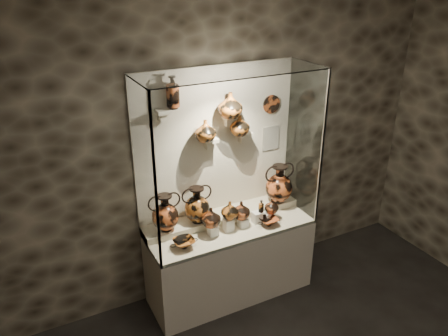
# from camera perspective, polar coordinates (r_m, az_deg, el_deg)

# --- Properties ---
(wall_back) EXTENTS (5.00, 0.02, 3.20)m
(wall_back) POSITION_cam_1_polar(r_m,az_deg,el_deg) (4.35, -1.09, 2.98)
(wall_back) COLOR #2E261C
(wall_back) RESTS_ON ground
(plinth) EXTENTS (1.70, 0.60, 0.80)m
(plinth) POSITION_cam_1_polar(r_m,az_deg,el_deg) (4.69, 0.80, -12.12)
(plinth) COLOR beige
(plinth) RESTS_ON floor
(front_tier) EXTENTS (1.68, 0.58, 0.03)m
(front_tier) POSITION_cam_1_polar(r_m,az_deg,el_deg) (4.45, 0.83, -7.82)
(front_tier) COLOR beige
(front_tier) RESTS_ON plinth
(rear_tier) EXTENTS (1.70, 0.25, 0.10)m
(rear_tier) POSITION_cam_1_polar(r_m,az_deg,el_deg) (4.57, -0.20, -6.41)
(rear_tier) COLOR beige
(rear_tier) RESTS_ON plinth
(back_panel) EXTENTS (1.70, 0.03, 1.60)m
(back_panel) POSITION_cam_1_polar(r_m,az_deg,el_deg) (4.35, -1.06, 2.96)
(back_panel) COLOR beige
(back_panel) RESTS_ON plinth
(glass_front) EXTENTS (1.70, 0.01, 1.60)m
(glass_front) POSITION_cam_1_polar(r_m,az_deg,el_deg) (3.85, 2.97, 0.01)
(glass_front) COLOR white
(glass_front) RESTS_ON plinth
(glass_left) EXTENTS (0.01, 0.60, 1.60)m
(glass_left) POSITION_cam_1_polar(r_m,az_deg,el_deg) (3.80, -10.44, -0.76)
(glass_left) COLOR white
(glass_left) RESTS_ON plinth
(glass_right) EXTENTS (0.01, 0.60, 1.60)m
(glass_right) POSITION_cam_1_polar(r_m,az_deg,el_deg) (4.52, 10.41, 3.41)
(glass_right) COLOR white
(glass_right) RESTS_ON plinth
(glass_top) EXTENTS (1.70, 0.60, 0.01)m
(glass_top) POSITION_cam_1_polar(r_m,az_deg,el_deg) (3.85, 0.98, 12.51)
(glass_top) COLOR white
(glass_top) RESTS_ON back_panel
(frame_post_left) EXTENTS (0.02, 0.02, 1.60)m
(frame_post_left) POSITION_cam_1_polar(r_m,az_deg,el_deg) (3.55, -8.92, -2.52)
(frame_post_left) COLOR gray
(frame_post_left) RESTS_ON plinth
(frame_post_right) EXTENTS (0.02, 0.02, 1.60)m
(frame_post_right) POSITION_cam_1_polar(r_m,az_deg,el_deg) (4.31, 12.65, 2.14)
(frame_post_right) COLOR gray
(frame_post_right) RESTS_ON plinth
(pedestal_a) EXTENTS (0.09, 0.09, 0.10)m
(pedestal_a) POSITION_cam_1_polar(r_m,az_deg,el_deg) (4.30, -1.46, -8.12)
(pedestal_a) COLOR white
(pedestal_a) RESTS_ON front_tier
(pedestal_b) EXTENTS (0.09, 0.09, 0.13)m
(pedestal_b) POSITION_cam_1_polar(r_m,az_deg,el_deg) (4.35, 0.56, -7.40)
(pedestal_b) COLOR white
(pedestal_b) RESTS_ON front_tier
(pedestal_c) EXTENTS (0.09, 0.09, 0.09)m
(pedestal_c) POSITION_cam_1_polar(r_m,az_deg,el_deg) (4.43, 2.52, -7.09)
(pedestal_c) COLOR white
(pedestal_c) RESTS_ON front_tier
(pedestal_d) EXTENTS (0.09, 0.09, 0.12)m
(pedestal_d) POSITION_cam_1_polar(r_m,az_deg,el_deg) (4.50, 4.31, -6.42)
(pedestal_d) COLOR white
(pedestal_d) RESTS_ON front_tier
(pedestal_e) EXTENTS (0.09, 0.09, 0.08)m
(pedestal_e) POSITION_cam_1_polar(r_m,az_deg,el_deg) (4.57, 5.81, -6.21)
(pedestal_e) COLOR white
(pedestal_e) RESTS_ON front_tier
(bracket_ul) EXTENTS (0.14, 0.12, 0.04)m
(bracket_ul) POSITION_cam_1_polar(r_m,az_deg,el_deg) (3.94, -7.87, 7.34)
(bracket_ul) COLOR beige
(bracket_ul) RESTS_ON back_panel
(bracket_ca) EXTENTS (0.14, 0.12, 0.04)m
(bracket_ca) POSITION_cam_1_polar(r_m,az_deg,el_deg) (4.21, -1.84, 3.67)
(bracket_ca) COLOR beige
(bracket_ca) RESTS_ON back_panel
(bracket_cb) EXTENTS (0.10, 0.12, 0.04)m
(bracket_cb) POSITION_cam_1_polar(r_m,az_deg,el_deg) (4.23, 0.59, 6.64)
(bracket_cb) COLOR beige
(bracket_cb) RESTS_ON back_panel
(bracket_cc) EXTENTS (0.14, 0.12, 0.04)m
(bracket_cc) POSITION_cam_1_polar(r_m,az_deg,el_deg) (4.38, 2.67, 4.47)
(bracket_cc) COLOR beige
(bracket_cc) RESTS_ON back_panel
(amphora_left) EXTENTS (0.39, 0.39, 0.38)m
(amphora_left) POSITION_cam_1_polar(r_m,az_deg,el_deg) (4.21, -7.68, -5.79)
(amphora_left) COLOR #B95023
(amphora_left) RESTS_ON rear_tier
(amphora_mid) EXTENTS (0.37, 0.37, 0.38)m
(amphora_mid) POSITION_cam_1_polar(r_m,az_deg,el_deg) (4.31, -3.56, -4.82)
(amphora_mid) COLOR #A2551C
(amphora_mid) RESTS_ON rear_tier
(amphora_right) EXTENTS (0.43, 0.43, 0.43)m
(amphora_right) POSITION_cam_1_polar(r_m,az_deg,el_deg) (4.70, 7.19, -2.04)
(amphora_right) COLOR #B95023
(amphora_right) RESTS_ON rear_tier
(jug_a) EXTENTS (0.21, 0.21, 0.20)m
(jug_a) POSITION_cam_1_polar(r_m,az_deg,el_deg) (4.22, -1.72, -6.43)
(jug_a) COLOR #B95023
(jug_a) RESTS_ON pedestal_a
(jug_b) EXTENTS (0.23, 0.23, 0.18)m
(jug_b) POSITION_cam_1_polar(r_m,az_deg,el_deg) (4.29, 0.74, -5.51)
(jug_b) COLOR #A2551C
(jug_b) RESTS_ON pedestal_b
(jug_c) EXTENTS (0.22, 0.22, 0.19)m
(jug_c) POSITION_cam_1_polar(r_m,az_deg,el_deg) (4.37, 2.25, -5.50)
(jug_c) COLOR #B95023
(jug_c) RESTS_ON pedestal_c
(jug_e) EXTENTS (0.16, 0.16, 0.15)m
(jug_e) POSITION_cam_1_polar(r_m,az_deg,el_deg) (4.52, 6.22, -4.95)
(jug_e) COLOR #B95023
(jug_e) RESTS_ON pedestal_e
(lekythos_small) EXTENTS (0.08, 0.08, 0.15)m
(lekythos_small) POSITION_cam_1_polar(r_m,az_deg,el_deg) (4.44, 4.85, -4.91)
(lekythos_small) COLOR #A2551C
(lekythos_small) RESTS_ON pedestal_d
(kylix_left) EXTENTS (0.30, 0.27, 0.10)m
(kylix_left) POSITION_cam_1_polar(r_m,az_deg,el_deg) (4.13, -5.26, -9.67)
(kylix_left) COLOR #A2551C
(kylix_left) RESTS_ON front_tier
(kylix_right) EXTENTS (0.27, 0.24, 0.10)m
(kylix_right) POSITION_cam_1_polar(r_m,az_deg,el_deg) (4.47, 5.84, -6.88)
(kylix_right) COLOR #B95023
(kylix_right) RESTS_ON front_tier
(lekythos_tall) EXTENTS (0.14, 0.14, 0.32)m
(lekythos_tall) POSITION_cam_1_polar(r_m,az_deg,el_deg) (3.90, -6.74, 9.99)
(lekythos_tall) COLOR #B95023
(lekythos_tall) RESTS_ON bracket_ul
(ovoid_vase_a) EXTENTS (0.21, 0.21, 0.21)m
(ovoid_vase_a) POSITION_cam_1_polar(r_m,az_deg,el_deg) (4.10, -2.47, 4.89)
(ovoid_vase_a) COLOR #A2551C
(ovoid_vase_a) RESTS_ON bracket_ca
(ovoid_vase_b) EXTENTS (0.29, 0.29, 0.24)m
(ovoid_vase_b) POSITION_cam_1_polar(r_m,az_deg,el_deg) (4.12, 0.82, 8.21)
(ovoid_vase_b) COLOR #A2551C
(ovoid_vase_b) RESTS_ON bracket_cb
(ovoid_vase_c) EXTENTS (0.24, 0.24, 0.20)m
(ovoid_vase_c) POSITION_cam_1_polar(r_m,az_deg,el_deg) (4.26, 2.07, 5.62)
(ovoid_vase_c) COLOR #A2551C
(ovoid_vase_c) RESTS_ON bracket_cc
(wall_plate) EXTENTS (0.19, 0.02, 0.19)m
(wall_plate) POSITION_cam_1_polar(r_m,az_deg,el_deg) (4.51, 6.20, 8.29)
(wall_plate) COLOR #98431D
(wall_plate) RESTS_ON back_panel
(info_placard) EXTENTS (0.20, 0.01, 0.26)m
(info_placard) POSITION_cam_1_polar(r_m,az_deg,el_deg) (4.64, 6.13, 3.92)
(info_placard) COLOR beige
(info_placard) RESTS_ON back_panel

